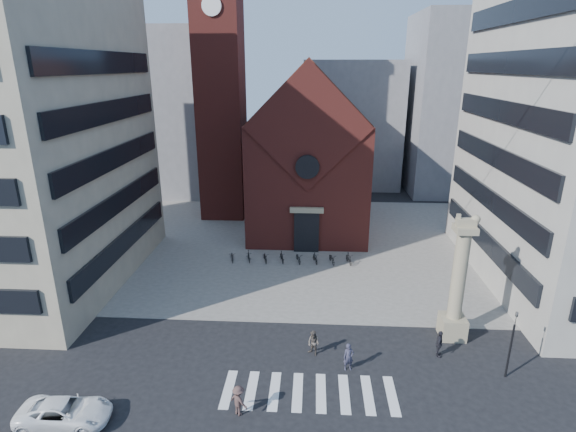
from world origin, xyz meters
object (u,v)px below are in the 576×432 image
object	(u,v)px
lion_column	(457,290)
traffic_light	(511,343)
pedestrian_1	(313,343)
pedestrian_2	(439,344)
white_car	(65,413)
pedestrian_0	(349,357)
scooter_0	(232,256)

from	to	relation	value
lion_column	traffic_light	world-z (taller)	lion_column
lion_column	pedestrian_1	bearing A→B (deg)	-164.79
traffic_light	pedestrian_2	world-z (taller)	traffic_light
white_car	lion_column	bearing A→B (deg)	-70.68
pedestrian_0	pedestrian_1	world-z (taller)	pedestrian_0
lion_column	traffic_light	xyz separation A→B (m)	(1.99, -4.00, -1.17)
lion_column	white_car	distance (m)	23.75
lion_column	pedestrian_1	world-z (taller)	lion_column
pedestrian_2	traffic_light	bearing A→B (deg)	-98.22
pedestrian_1	scooter_0	xyz separation A→B (m)	(-7.57, 13.78, -0.33)
lion_column	pedestrian_0	bearing A→B (deg)	-151.69
lion_column	scooter_0	distance (m)	20.47
lion_column	pedestrian_0	distance (m)	8.54
lion_column	pedestrian_2	size ratio (longest dim) A/B	4.89
lion_column	white_car	size ratio (longest dim) A/B	1.88
pedestrian_0	scooter_0	size ratio (longest dim) A/B	1.03
lion_column	pedestrian_0	size ratio (longest dim) A/B	5.02
lion_column	pedestrian_2	distance (m)	3.70
scooter_0	pedestrian_2	bearing A→B (deg)	-54.81
pedestrian_0	pedestrian_1	bearing A→B (deg)	134.62
pedestrian_0	pedestrian_2	distance (m)	5.95
lion_column	white_car	bearing A→B (deg)	-157.66
traffic_light	lion_column	bearing A→B (deg)	116.46
traffic_light	pedestrian_1	bearing A→B (deg)	172.47
white_car	scooter_0	world-z (taller)	white_car
traffic_light	pedestrian_1	world-z (taller)	traffic_light
pedestrian_0	pedestrian_2	bearing A→B (deg)	3.40
white_car	pedestrian_0	xyz separation A→B (m)	(14.64, 5.10, 0.22)
white_car	scooter_0	distance (m)	20.83
traffic_light	scooter_0	world-z (taller)	traffic_light
pedestrian_2	lion_column	bearing A→B (deg)	-14.02
traffic_light	pedestrian_2	size ratio (longest dim) A/B	2.42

